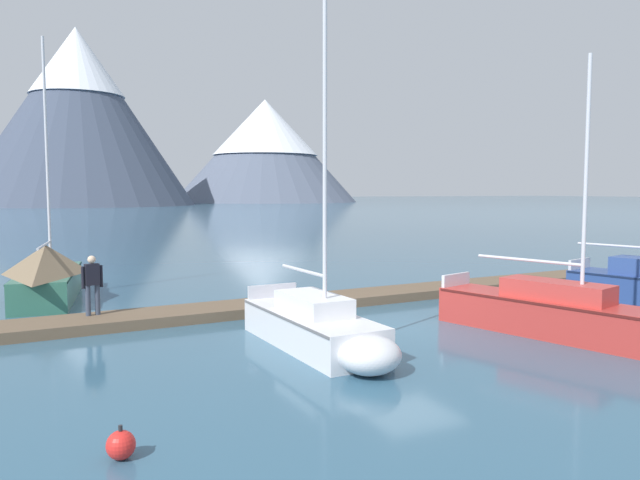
{
  "coord_description": "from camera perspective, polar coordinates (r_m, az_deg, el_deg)",
  "views": [
    {
      "loc": [
        -9.1,
        -13.93,
        3.8
      ],
      "look_at": [
        0.0,
        6.0,
        2.0
      ],
      "focal_mm": 33.63,
      "sensor_mm": 36.0,
      "label": 1
    }
  ],
  "objects": [
    {
      "name": "ground_plane",
      "position": [
        17.06,
        8.49,
        -8.22
      ],
      "size": [
        700.0,
        700.0,
        0.0
      ],
      "primitive_type": "plane",
      "color": "#335B75"
    },
    {
      "name": "mountain_central_massif",
      "position": [
        173.68,
        -22.03,
        11.07
      ],
      "size": [
        59.67,
        59.67,
        46.59
      ],
      "color": "#424C60",
      "rests_on": "ground"
    },
    {
      "name": "mountain_shoulder_ridge",
      "position": [
        212.02,
        -5.23,
        8.76
      ],
      "size": [
        63.65,
        63.65,
        35.45
      ],
      "color": "slate",
      "rests_on": "ground"
    },
    {
      "name": "dock",
      "position": [
        20.43,
        2.34,
        -5.61
      ],
      "size": [
        24.41,
        3.29,
        0.3
      ],
      "color": "brown",
      "rests_on": "ground"
    },
    {
      "name": "sailboat_nearest_berth",
      "position": [
        23.03,
        -24.41,
        -2.87
      ],
      "size": [
        2.54,
        6.86,
        9.19
      ],
      "color": "#336B56",
      "rests_on": "ground"
    },
    {
      "name": "sailboat_second_berth",
      "position": [
        14.45,
        -0.16,
        -8.25
      ],
      "size": [
        1.92,
        5.78,
        9.22
      ],
      "color": "silver",
      "rests_on": "ground"
    },
    {
      "name": "sailboat_mid_dock_port",
      "position": [
        16.7,
        22.75,
        -6.69
      ],
      "size": [
        3.38,
        7.42,
        7.14
      ],
      "color": "#B2332D",
      "rests_on": "ground"
    },
    {
      "name": "person_on_dock",
      "position": [
        18.03,
        -20.86,
        -3.71
      ],
      "size": [
        0.58,
        0.3,
        1.69
      ],
      "color": "#384256",
      "rests_on": "dock"
    },
    {
      "name": "mooring_buoy_channel_marker",
      "position": [
        9.39,
        -18.42,
        -18.01
      ],
      "size": [
        0.41,
        0.41,
        0.49
      ],
      "color": "red",
      "rests_on": "ground"
    }
  ]
}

